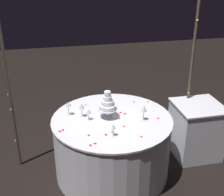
% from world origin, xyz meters
% --- Properties ---
extents(ground_plane, '(12.00, 12.00, 0.00)m').
position_xyz_m(ground_plane, '(0.00, 0.00, 0.00)').
color(ground_plane, black).
extents(decorative_arch, '(2.27, 0.06, 2.40)m').
position_xyz_m(decorative_arch, '(-0.00, 0.38, 1.56)').
color(decorative_arch, '#473D2D').
rests_on(decorative_arch, ground).
extents(main_table, '(1.37, 1.37, 0.74)m').
position_xyz_m(main_table, '(0.00, 0.00, 0.37)').
color(main_table, white).
rests_on(main_table, ground).
extents(side_table, '(0.59, 0.59, 0.71)m').
position_xyz_m(side_table, '(1.15, 0.15, 0.36)').
color(side_table, white).
rests_on(side_table, ground).
extents(tiered_cake, '(0.22, 0.22, 0.32)m').
position_xyz_m(tiered_cake, '(-0.04, 0.04, 0.90)').
color(tiered_cake, silver).
rests_on(tiered_cake, main_table).
extents(wine_glass_0, '(0.06, 0.06, 0.18)m').
position_xyz_m(wine_glass_0, '(0.33, -0.11, 0.88)').
color(wine_glass_0, silver).
rests_on(wine_glass_0, main_table).
extents(wine_glass_1, '(0.06, 0.06, 0.14)m').
position_xyz_m(wine_glass_1, '(-0.07, -0.36, 0.84)').
color(wine_glass_1, silver).
rests_on(wine_glass_1, main_table).
extents(wine_glass_2, '(0.06, 0.06, 0.13)m').
position_xyz_m(wine_glass_2, '(-0.26, 0.02, 0.83)').
color(wine_glass_2, silver).
rests_on(wine_glass_2, main_table).
extents(wine_glass_3, '(0.06, 0.06, 0.17)m').
position_xyz_m(wine_glass_3, '(-0.32, 0.11, 0.86)').
color(wine_glass_3, silver).
rests_on(wine_glass_3, main_table).
extents(wine_glass_4, '(0.06, 0.06, 0.16)m').
position_xyz_m(wine_glass_4, '(-0.47, 0.19, 0.86)').
color(wine_glass_4, silver).
rests_on(wine_glass_4, main_table).
extents(cake_knife, '(0.10, 0.29, 0.01)m').
position_xyz_m(cake_knife, '(0.00, 0.27, 0.74)').
color(cake_knife, silver).
rests_on(cake_knife, main_table).
extents(rose_petal_0, '(0.04, 0.04, 0.00)m').
position_xyz_m(rose_petal_0, '(-0.27, -0.47, 0.74)').
color(rose_petal_0, red).
rests_on(rose_petal_0, main_table).
extents(rose_petal_1, '(0.03, 0.03, 0.00)m').
position_xyz_m(rose_petal_1, '(-0.24, 0.40, 0.74)').
color(rose_petal_1, red).
rests_on(rose_petal_1, main_table).
extents(rose_petal_2, '(0.03, 0.04, 0.00)m').
position_xyz_m(rose_petal_2, '(0.06, 0.13, 0.74)').
color(rose_petal_2, red).
rests_on(rose_petal_2, main_table).
extents(rose_petal_3, '(0.03, 0.04, 0.00)m').
position_xyz_m(rose_petal_3, '(0.08, -0.21, 0.74)').
color(rose_petal_3, red).
rests_on(rose_petal_3, main_table).
extents(rose_petal_4, '(0.04, 0.04, 0.00)m').
position_xyz_m(rose_petal_4, '(-0.06, -0.30, 0.74)').
color(rose_petal_4, red).
rests_on(rose_petal_4, main_table).
extents(rose_petal_5, '(0.04, 0.04, 0.00)m').
position_xyz_m(rose_petal_5, '(-0.31, -0.30, 0.74)').
color(rose_petal_5, red).
rests_on(rose_petal_5, main_table).
extents(rose_petal_6, '(0.04, 0.04, 0.00)m').
position_xyz_m(rose_petal_6, '(0.51, -0.11, 0.74)').
color(rose_petal_6, red).
rests_on(rose_petal_6, main_table).
extents(rose_petal_7, '(0.03, 0.04, 0.00)m').
position_xyz_m(rose_petal_7, '(0.08, -0.03, 0.74)').
color(rose_petal_7, red).
rests_on(rose_petal_7, main_table).
extents(rose_petal_8, '(0.03, 0.03, 0.00)m').
position_xyz_m(rose_petal_8, '(0.36, 0.36, 0.74)').
color(rose_petal_8, red).
rests_on(rose_petal_8, main_table).
extents(rose_petal_9, '(0.05, 0.04, 0.00)m').
position_xyz_m(rose_petal_9, '(-0.59, -0.16, 0.74)').
color(rose_petal_9, red).
rests_on(rose_petal_9, main_table).
extents(rose_petal_10, '(0.03, 0.03, 0.00)m').
position_xyz_m(rose_petal_10, '(0.53, 0.33, 0.74)').
color(rose_petal_10, red).
rests_on(rose_petal_10, main_table).
extents(rose_petal_11, '(0.04, 0.03, 0.00)m').
position_xyz_m(rose_petal_11, '(-0.23, 0.21, 0.74)').
color(rose_petal_11, red).
rests_on(rose_petal_11, main_table).
extents(rose_petal_12, '(0.03, 0.04, 0.00)m').
position_xyz_m(rose_petal_12, '(-0.56, -0.15, 0.74)').
color(rose_petal_12, red).
rests_on(rose_petal_12, main_table).
extents(rose_petal_13, '(0.04, 0.05, 0.00)m').
position_xyz_m(rose_petal_13, '(0.17, 0.07, 0.74)').
color(rose_petal_13, red).
rests_on(rose_petal_13, main_table).
extents(rose_petal_14, '(0.03, 0.04, 0.00)m').
position_xyz_m(rose_petal_14, '(-0.32, -0.49, 0.74)').
color(rose_petal_14, red).
rests_on(rose_petal_14, main_table).
extents(rose_petal_15, '(0.04, 0.04, 0.00)m').
position_xyz_m(rose_petal_15, '(-0.14, -0.33, 0.74)').
color(rose_petal_15, red).
rests_on(rose_petal_15, main_table).
extents(rose_petal_16, '(0.04, 0.05, 0.00)m').
position_xyz_m(rose_petal_16, '(0.13, 0.11, 0.74)').
color(rose_petal_16, red).
rests_on(rose_petal_16, main_table).
extents(rose_petal_17, '(0.03, 0.03, 0.00)m').
position_xyz_m(rose_petal_17, '(0.21, -0.44, 0.74)').
color(rose_petal_17, red).
rests_on(rose_petal_17, main_table).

